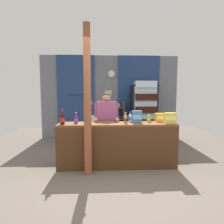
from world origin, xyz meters
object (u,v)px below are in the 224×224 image
object	(u,v)px
stall_counter	(117,141)
soda_bottle_water	(130,117)
plastic_lawn_chair	(88,127)
soda_bottle_orange_soda	(126,119)
timber_post	(87,104)
drink_fridge	(144,109)
snack_box_instant_noodle	(170,118)
soda_bottle_grape_soda	(76,119)
bottle_shelf_rack	(117,120)
snack_box_biscuit	(137,117)
soda_bottle_lime_soda	(149,118)
shopkeeper	(106,118)
snack_box_choco_powder	(160,117)
soda_bottle_cola	(62,118)

from	to	relation	value
stall_counter	soda_bottle_water	bearing A→B (deg)	43.79
plastic_lawn_chair	soda_bottle_orange_soda	world-z (taller)	soda_bottle_orange_soda
plastic_lawn_chair	timber_post	bearing A→B (deg)	-85.29
drink_fridge	snack_box_instant_noodle	xyz separation A→B (m)	(0.05, -2.19, -0.03)
soda_bottle_orange_soda	soda_bottle_water	world-z (taller)	soda_bottle_orange_soda
plastic_lawn_chair	soda_bottle_grape_soda	size ratio (longest dim) A/B	3.71
bottle_shelf_rack	snack_box_biscuit	distance (m)	2.32
snack_box_instant_noodle	bottle_shelf_rack	bearing A→B (deg)	110.83
soda_bottle_lime_soda	soda_bottle_water	world-z (taller)	soda_bottle_water
stall_counter	snack_box_instant_noodle	distance (m)	1.17
shopkeeper	soda_bottle_water	world-z (taller)	shopkeeper
soda_bottle_orange_soda	snack_box_choco_powder	world-z (taller)	soda_bottle_orange_soda
soda_bottle_cola	snack_box_biscuit	size ratio (longest dim) A/B	1.18
timber_post	drink_fridge	size ratio (longest dim) A/B	1.44
snack_box_choco_powder	drink_fridge	bearing A→B (deg)	88.08
soda_bottle_grape_soda	snack_box_instant_noodle	xyz separation A→B (m)	(1.91, -0.12, 0.01)
plastic_lawn_chair	snack_box_choco_powder	size ratio (longest dim) A/B	3.94
soda_bottle_orange_soda	shopkeeper	bearing A→B (deg)	130.44
plastic_lawn_chair	soda_bottle_water	world-z (taller)	soda_bottle_water
stall_counter	snack_box_biscuit	bearing A→B (deg)	11.68
bottle_shelf_rack	snack_box_choco_powder	size ratio (longest dim) A/B	5.85
soda_bottle_cola	snack_box_choco_powder	world-z (taller)	soda_bottle_cola
soda_bottle_orange_soda	snack_box_instant_noodle	world-z (taller)	soda_bottle_orange_soda
plastic_lawn_chair	snack_box_choco_powder	world-z (taller)	snack_box_choco_powder
timber_post	plastic_lawn_chair	distance (m)	2.39
shopkeeper	soda_bottle_lime_soda	bearing A→B (deg)	-19.28
soda_bottle_water	bottle_shelf_rack	bearing A→B (deg)	93.67
drink_fridge	plastic_lawn_chair	xyz separation A→B (m)	(-1.77, -0.21, -0.56)
soda_bottle_cola	soda_bottle_grape_soda	size ratio (longest dim) A/B	1.31
soda_bottle_grape_soda	soda_bottle_orange_soda	bearing A→B (deg)	-1.57
stall_counter	soda_bottle_water	xyz separation A→B (m)	(0.30, 0.29, 0.45)
drink_fridge	soda_bottle_grape_soda	world-z (taller)	drink_fridge
timber_post	soda_bottle_water	xyz separation A→B (m)	(0.87, 0.56, -0.32)
drink_fridge	bottle_shelf_rack	bearing A→B (deg)	167.63
timber_post	shopkeeper	world-z (taller)	timber_post
snack_box_instant_noodle	snack_box_choco_powder	bearing A→B (deg)	112.37
soda_bottle_lime_soda	snack_box_choco_powder	xyz separation A→B (m)	(0.26, 0.05, 0.00)
stall_counter	soda_bottle_lime_soda	xyz separation A→B (m)	(0.69, 0.22, 0.45)
drink_fridge	soda_bottle_lime_soda	size ratio (longest dim) A/B	9.23
soda_bottle_grape_soda	snack_box_choco_powder	distance (m)	1.80
stall_counter	soda_bottle_cola	xyz separation A→B (m)	(-1.09, -0.02, 0.49)
shopkeeper	soda_bottle_lime_soda	xyz separation A→B (m)	(0.91, -0.32, 0.03)
drink_fridge	snack_box_biscuit	xyz separation A→B (m)	(-0.61, -2.09, -0.02)
soda_bottle_water	shopkeeper	bearing A→B (deg)	153.86
soda_bottle_cola	timber_post	bearing A→B (deg)	-25.60
drink_fridge	soda_bottle_grape_soda	xyz separation A→B (m)	(-1.86, -2.07, -0.05)
shopkeeper	plastic_lawn_chair	bearing A→B (deg)	110.85
drink_fridge	bottle_shelf_rack	world-z (taller)	drink_fridge
soda_bottle_lime_soda	snack_box_biscuit	xyz separation A→B (m)	(-0.29, -0.14, 0.04)
snack_box_instant_noodle	snack_box_choco_powder	distance (m)	0.31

